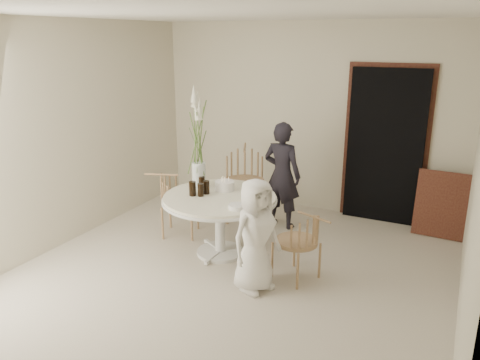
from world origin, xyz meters
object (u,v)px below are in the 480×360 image
at_px(table, 220,205).
at_px(girl, 282,175).
at_px(boy, 256,236).
at_px(flower_vase, 198,146).
at_px(chair_left, 171,195).
at_px(birthday_cake, 225,186).
at_px(chair_far, 244,172).
at_px(chair_right, 305,237).

relative_size(table, girl, 0.92).
bearing_deg(girl, boy, 108.22).
height_order(girl, flower_vase, flower_vase).
distance_m(chair_left, boy, 1.74).
distance_m(boy, birthday_cake, 1.08).
relative_size(chair_far, girl, 0.69).
bearing_deg(chair_left, chair_right, -121.96).
xyz_separation_m(chair_left, girl, (1.18, 0.88, 0.19)).
relative_size(chair_left, boy, 0.70).
height_order(chair_far, flower_vase, flower_vase).
xyz_separation_m(chair_left, flower_vase, (0.47, -0.07, 0.71)).
bearing_deg(chair_far, chair_left, -142.15).
distance_m(girl, flower_vase, 1.29).
bearing_deg(chair_right, chair_far, -115.13).
distance_m(chair_far, girl, 0.65).
height_order(table, flower_vase, flower_vase).
bearing_deg(birthday_cake, chair_far, 103.16).
height_order(chair_far, boy, boy).
distance_m(chair_far, boy, 2.09).
xyz_separation_m(chair_right, birthday_cake, (-1.14, 0.40, 0.28)).
bearing_deg(flower_vase, chair_far, 85.65).
xyz_separation_m(table, flower_vase, (-0.38, 0.17, 0.62)).
bearing_deg(table, flower_vase, 155.45).
bearing_deg(chair_left, girl, -72.84).
bearing_deg(table, chair_right, -9.98).
bearing_deg(boy, chair_far, 52.58).
distance_m(chair_right, boy, 0.54).
distance_m(chair_left, birthday_cake, 0.84).
bearing_deg(chair_left, chair_far, -47.49).
relative_size(boy, birthday_cake, 5.12).
bearing_deg(chair_left, flower_vase, -117.68).
height_order(birthday_cake, flower_vase, flower_vase).
distance_m(chair_far, flower_vase, 1.26).
bearing_deg(birthday_cake, table, -78.59).
bearing_deg(boy, birthday_cake, 68.50).
bearing_deg(table, birthday_cake, 101.41).
bearing_deg(table, girl, 73.23).
distance_m(chair_right, flower_vase, 1.69).
distance_m(boy, flower_vase, 1.46).
relative_size(table, chair_far, 1.34).
height_order(chair_far, girl, girl).
height_order(boy, flower_vase, flower_vase).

